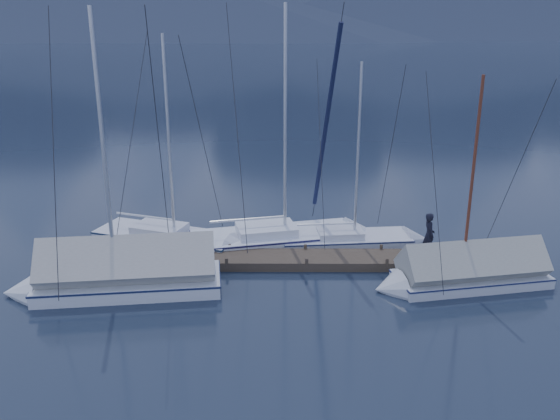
% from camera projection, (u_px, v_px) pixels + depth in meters
% --- Properties ---
extents(ground, '(1000.00, 1000.00, 0.00)m').
position_uv_depth(ground, '(280.00, 287.00, 20.99)').
color(ground, black).
rests_on(ground, ground).
extents(dock, '(18.00, 1.50, 0.54)m').
position_uv_depth(dock, '(280.00, 261.00, 22.85)').
color(dock, '#382D23').
rests_on(dock, ground).
extents(mooring_posts, '(15.12, 1.52, 0.35)m').
position_uv_depth(mooring_posts, '(267.00, 255.00, 22.78)').
color(mooring_posts, '#382D23').
rests_on(mooring_posts, ground).
extents(sailboat_open_left, '(7.33, 4.21, 9.35)m').
position_uv_depth(sailboat_open_left, '(185.00, 241.00, 24.67)').
color(sailboat_open_left, silver).
rests_on(sailboat_open_left, ground).
extents(sailboat_open_mid, '(8.28, 4.09, 10.55)m').
position_uv_depth(sailboat_open_mid, '(298.00, 238.00, 25.01)').
color(sailboat_open_mid, silver).
rests_on(sailboat_open_mid, ground).
extents(sailboat_open_right, '(6.35, 2.66, 8.21)m').
position_uv_depth(sailboat_open_right, '(364.00, 240.00, 24.84)').
color(sailboat_open_right, silver).
rests_on(sailboat_open_right, ground).
extents(sailboat_covered_near, '(6.55, 3.15, 8.18)m').
position_uv_depth(sailboat_covered_near, '(459.00, 275.00, 20.98)').
color(sailboat_covered_near, silver).
rests_on(sailboat_covered_near, ground).
extents(sailboat_covered_far, '(7.62, 3.33, 10.39)m').
position_uv_depth(sailboat_covered_far, '(112.00, 278.00, 20.51)').
color(sailboat_covered_far, silver).
rests_on(sailboat_covered_far, ground).
extents(person, '(0.48, 0.67, 1.74)m').
position_uv_depth(person, '(429.00, 235.00, 22.48)').
color(person, black).
rests_on(person, dock).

